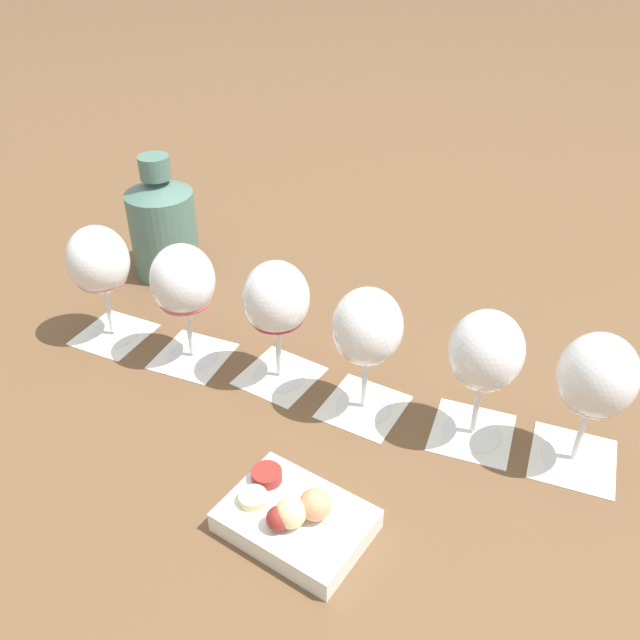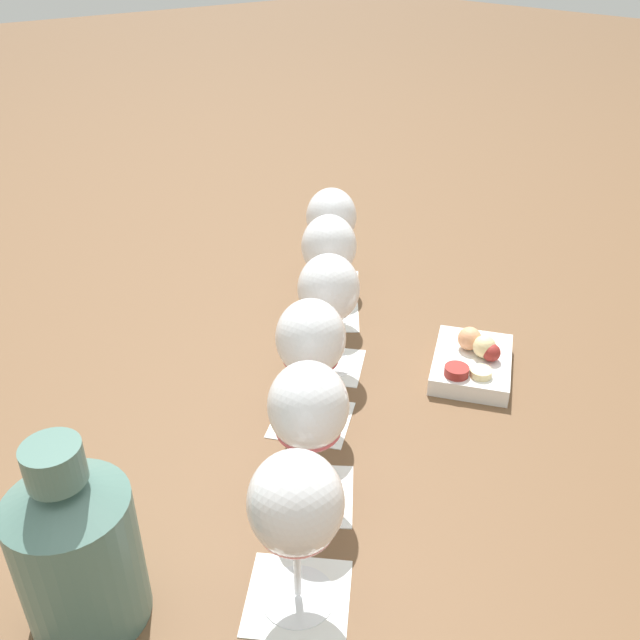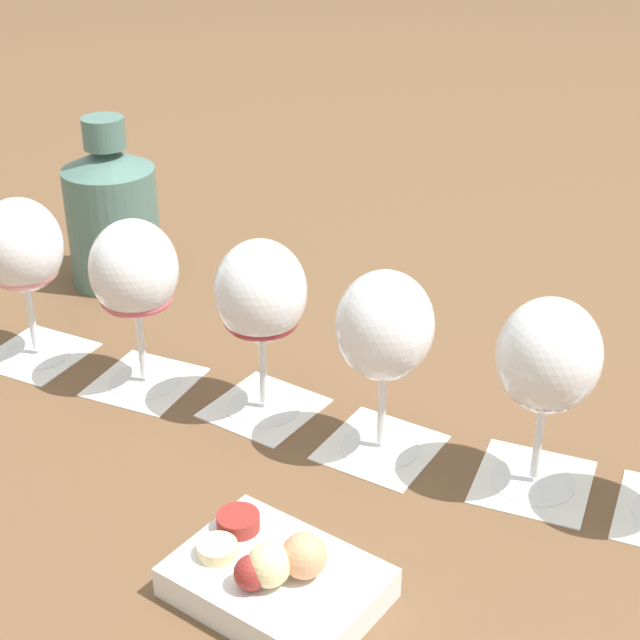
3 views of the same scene
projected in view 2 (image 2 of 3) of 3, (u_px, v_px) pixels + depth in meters
ground_plane at (319, 392)px, 0.90m from camera, size 8.00×8.00×0.00m
tasting_card_0 at (298, 597)px, 0.62m from camera, size 0.13×0.13×0.00m
tasting_card_1 at (309, 494)px, 0.74m from camera, size 0.13×0.13×0.00m
tasting_card_2 at (311, 419)px, 0.85m from camera, size 0.13×0.13×0.00m
tasting_card_3 at (328, 365)px, 0.95m from camera, size 0.13×0.13×0.00m
tasting_card_4 at (328, 316)px, 1.06m from camera, size 0.13×0.13×0.00m
tasting_card_5 at (331, 283)px, 1.16m from camera, size 0.13×0.13×0.00m
wine_glass_0 at (296, 510)px, 0.57m from camera, size 0.08×0.08×0.17m
wine_glass_1 at (308, 412)px, 0.68m from camera, size 0.08×0.08×0.17m
wine_glass_2 at (311, 344)px, 0.79m from camera, size 0.08×0.08×0.17m
wine_glass_3 at (329, 294)px, 0.89m from camera, size 0.08×0.08×0.17m
wine_glass_4 at (329, 251)px, 1.01m from camera, size 0.08×0.08×0.17m
wine_glass_5 at (331, 222)px, 1.10m from camera, size 0.08×0.08×0.17m
ceramic_vase at (76, 547)px, 0.57m from camera, size 0.11×0.11×0.20m
snack_dish at (473, 361)px, 0.93m from camera, size 0.17×0.18×0.06m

